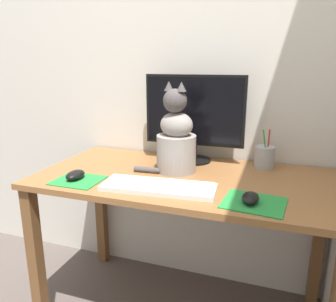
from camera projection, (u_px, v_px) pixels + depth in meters
name	position (u px, v px, depth m)	size (l,w,h in m)	color
wall_back	(206.00, 44.00, 1.56)	(7.00, 0.04, 2.50)	beige
desk	(185.00, 198.00, 1.42)	(1.25, 0.63, 0.70)	brown
monitor	(194.00, 115.00, 1.54)	(0.48, 0.17, 0.41)	black
keyboard	(158.00, 187.00, 1.24)	(0.44, 0.18, 0.02)	silver
mousepad_left	(78.00, 180.00, 1.33)	(0.19, 0.16, 0.00)	#238438
mousepad_right	(254.00, 203.00, 1.12)	(0.22, 0.20, 0.00)	#238438
computer_mouse_left	(75.00, 175.00, 1.34)	(0.06, 0.10, 0.03)	black
computer_mouse_right	(250.00, 198.00, 1.11)	(0.06, 0.10, 0.03)	black
cat	(176.00, 139.00, 1.41)	(0.28, 0.21, 0.39)	gray
pen_cup	(265.00, 157.00, 1.49)	(0.09, 0.09, 0.18)	#99999E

